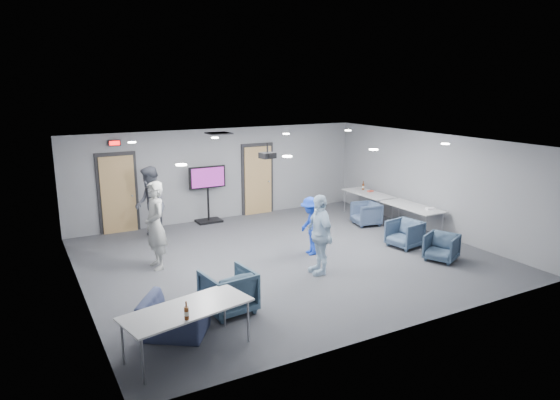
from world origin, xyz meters
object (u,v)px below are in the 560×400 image
table_right_b (412,208)px  bottle_right (363,187)px  table_right_a (368,194)px  bottle_front (187,313)px  person_d (311,226)px  tv_stand (208,191)px  table_front_left (187,310)px  person_b (150,204)px  chair_front_b (175,317)px  chair_front_a (228,291)px  projector (268,155)px  person_c (320,234)px  chair_right_b (405,234)px  person_a (155,225)px  chair_right_c (441,247)px  chair_right_a (366,214)px

table_right_b → bottle_right: size_ratio=6.49×
table_right_a → bottle_front: bearing=125.7°
person_d → tv_stand: tv_stand is taller
table_front_left → bottle_front: (-0.12, -0.36, 0.14)m
person_b → chair_front_b: bearing=-1.5°
chair_front_a → bottle_right: (6.44, 4.45, 0.44)m
projector → person_c: bearing=-78.7°
chair_right_b → person_c: bearing=-90.3°
person_a → bottle_front: 4.19m
person_d → projector: size_ratio=3.92×
chair_right_c → tv_stand: bearing=-173.1°
table_front_left → projector: size_ratio=5.83×
chair_right_a → chair_front_a: chair_front_a is taller
chair_right_c → bottle_front: bearing=-102.6°
person_b → chair_right_a: (5.78, -1.52, -0.64)m
chair_front_b → tv_stand: 6.82m
person_a → table_right_b: 6.88m
table_right_a → tv_stand: size_ratio=1.05×
table_front_left → tv_stand: bearing=54.7°
chair_right_a → table_right_b: table_right_b is taller
person_d → chair_front_a: 3.52m
chair_right_a → tv_stand: size_ratio=0.44×
person_d → projector: (-0.97, 0.33, 1.71)m
chair_right_a → person_b: bearing=-93.3°
person_c → projector: bearing=-154.1°
person_a → chair_right_a: size_ratio=2.69×
chair_right_a → person_c: bearing=-41.0°
chair_front_b → person_a: bearing=-65.2°
chair_right_a → chair_front_b: (-6.75, -3.68, -0.01)m
person_d → chair_front_b: size_ratio=1.39×
chair_right_b → table_front_left: bearing=-79.7°
person_a → bottle_front: bearing=-13.1°
person_b → projector: projector is taller
person_a → table_front_left: (-0.55, -3.77, -0.28)m
table_right_b → bottle_right: bearing=-3.2°
chair_right_c → bottle_right: bearing=140.5°
person_d → chair_front_a: size_ratio=1.63×
person_b → chair_right_c: bearing=58.3°
table_front_left → bottle_right: 9.29m
bottle_right → table_front_left: bearing=-144.0°
chair_front_b → table_front_left: bearing=126.4°
person_d → bottle_front: size_ratio=5.05×
person_a → table_right_a: (6.84, 1.26, -0.29)m
table_right_a → tv_stand: (-4.51, 1.71, 0.26)m
chair_front_b → table_right_b: table_right_b is taller
chair_right_b → bottle_front: bearing=-77.3°
chair_front_b → projector: bearing=-104.2°
table_right_b → table_right_a: bearing=0.0°
person_d → chair_right_a: person_d is taller
chair_right_c → person_c: bearing=-128.9°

